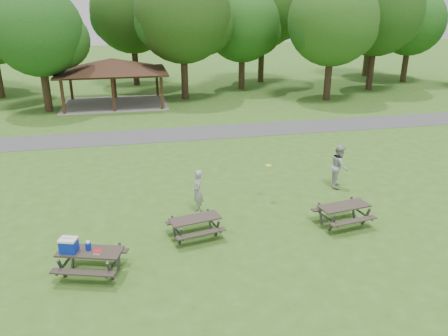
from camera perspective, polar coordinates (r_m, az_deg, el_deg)
The scene contains 18 objects.
ground at distance 15.50m, azimuth -0.53°, elevation -9.94°, with size 160.00×160.00×0.00m, color #35631C.
asphalt_path at distance 28.31m, azimuth -6.25°, elevation 4.43°, with size 120.00×3.20×0.02m, color #454548.
pavilion at distance 37.40m, azimuth -14.41°, elevation 12.68°, with size 8.60×7.01×3.76m.
tree_row_d at distance 36.20m, azimuth -22.95°, elevation 15.81°, with size 6.93×6.60×9.27m.
tree_row_e at distance 38.40m, azimuth -5.26°, elevation 18.99°, with size 8.40×8.00×11.02m.
tree_row_f at distance 43.00m, azimuth 2.51°, elevation 17.98°, with size 7.35×7.00×9.55m.
tree_row_g at distance 38.91m, azimuth 14.10°, elevation 17.84°, with size 7.77×7.40×10.25m.
tree_row_h at distance 44.80m, azimuth 19.48°, elevation 18.52°, with size 8.61×8.20×11.37m.
tree_row_i at distance 51.00m, azimuth 23.28°, elevation 16.92°, with size 7.14×6.80×9.52m.
tree_deep_b at distance 46.10m, azimuth -11.81°, elevation 19.08°, with size 8.40×8.00×11.13m.
tree_deep_c at distance 47.14m, azimuth 5.20°, elevation 20.11°, with size 8.82×8.40×11.90m.
tree_deep_d at distance 53.73m, azimuth 18.81°, elevation 18.78°, with size 8.40×8.00×11.27m.
picnic_table_near at distance 14.24m, azimuth -17.89°, elevation -10.43°, with size 2.33×2.07×1.36m.
picnic_table_middle at distance 15.71m, azimuth -3.78°, elevation -7.12°, with size 2.05×1.78×0.78m.
picnic_table_far at distance 17.10m, azimuth 15.36°, elevation -5.31°, with size 2.13×1.81×0.83m.
frisbee_in_flight at distance 18.34m, azimuth 5.83°, elevation 0.33°, with size 0.33×0.33×0.02m.
frisbee_thrower at distance 17.39m, azimuth -3.46°, elevation -3.08°, with size 0.65×0.43×1.79m, color #9F9FA2.
frisbee_catcher at distance 20.45m, azimuth 14.83°, elevation 0.24°, with size 0.96×0.75×1.97m, color #B0B0B3.
Camera 1 is at (-2.65, -13.06, 7.91)m, focal length 35.00 mm.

